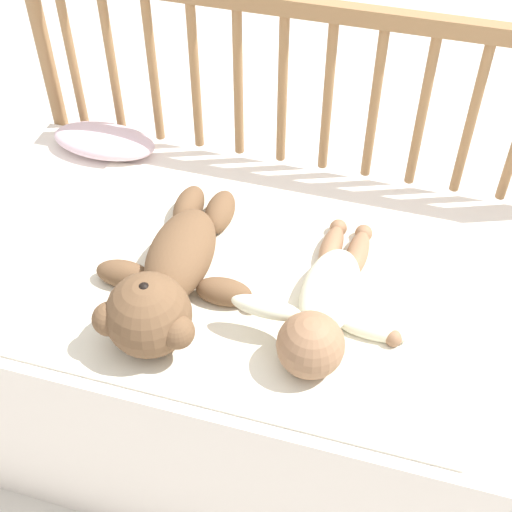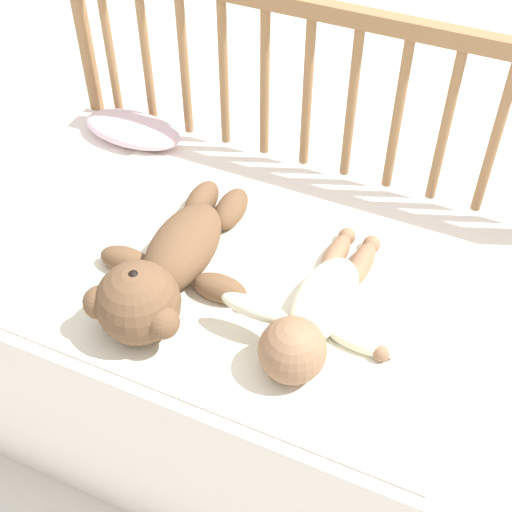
# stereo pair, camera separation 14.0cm
# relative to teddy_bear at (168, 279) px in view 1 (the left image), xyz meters

# --- Properties ---
(ground_plane) EXTENTS (12.00, 12.00, 0.00)m
(ground_plane) POSITION_rel_teddy_bear_xyz_m (0.14, 0.12, -0.61)
(ground_plane) COLOR silver
(crib_mattress) EXTENTS (1.31, 0.71, 0.55)m
(crib_mattress) POSITION_rel_teddy_bear_xyz_m (0.14, 0.12, -0.34)
(crib_mattress) COLOR white
(crib_mattress) RESTS_ON ground_plane
(crib_rail) EXTENTS (1.31, 0.04, 0.96)m
(crib_rail) POSITION_rel_teddy_bear_xyz_m (0.14, 0.50, 0.07)
(crib_rail) COLOR #997047
(crib_rail) RESTS_ON ground_plane
(blanket) EXTENTS (0.88, 0.59, 0.01)m
(blanket) POSITION_rel_teddy_bear_xyz_m (0.14, 0.08, -0.06)
(blanket) COLOR silver
(blanket) RESTS_ON crib_mattress
(teddy_bear) EXTENTS (0.32, 0.49, 0.16)m
(teddy_bear) POSITION_rel_teddy_bear_xyz_m (0.00, 0.00, 0.00)
(teddy_bear) COLOR brown
(teddy_bear) RESTS_ON crib_mattress
(baby) EXTENTS (0.33, 0.43, 0.12)m
(baby) POSITION_rel_teddy_bear_xyz_m (0.30, 0.03, -0.02)
(baby) COLOR #EAEACC
(baby) RESTS_ON crib_mattress
(small_pillow) EXTENTS (0.26, 0.13, 0.06)m
(small_pillow) POSITION_rel_teddy_bear_xyz_m (-0.33, 0.41, -0.03)
(small_pillow) COLOR silver
(small_pillow) RESTS_ON crib_mattress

